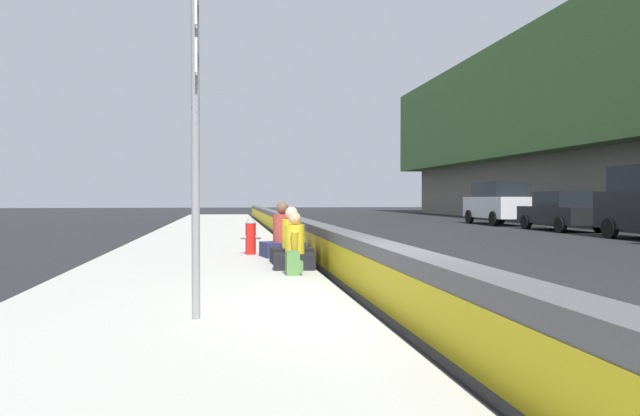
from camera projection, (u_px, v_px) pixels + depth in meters
name	position (u px, v px, depth m)	size (l,w,h in m)	color
ground_plane	(397.00, 317.00, 7.36)	(160.00, 160.00, 0.00)	#232326
sidewalk_strip	(174.00, 318.00, 6.95)	(80.00, 4.40, 0.14)	#B5B2A8
jersey_barrier	(397.00, 282.00, 7.35)	(76.00, 0.45, 0.85)	#545456
route_sign_post	(196.00, 127.00, 6.50)	(0.44, 0.09, 3.60)	gray
fire_hydrant	(251.00, 235.00, 13.93)	(0.26, 0.46, 0.88)	red
seated_person_foreground	(295.00, 251.00, 11.11)	(0.71, 0.81, 1.05)	black
seated_person_middle	(291.00, 245.00, 12.11)	(0.72, 0.83, 1.13)	black
seated_person_rear	(282.00, 240.00, 13.38)	(0.90, 1.00, 1.21)	#23284C
backpack	(293.00, 263.00, 10.24)	(0.32, 0.28, 0.40)	#4C7A3D
parked_car_fourth	(561.00, 211.00, 26.13)	(4.51, 1.96, 1.71)	black
parked_car_midline	(498.00, 202.00, 31.96)	(4.80, 2.07, 2.28)	silver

